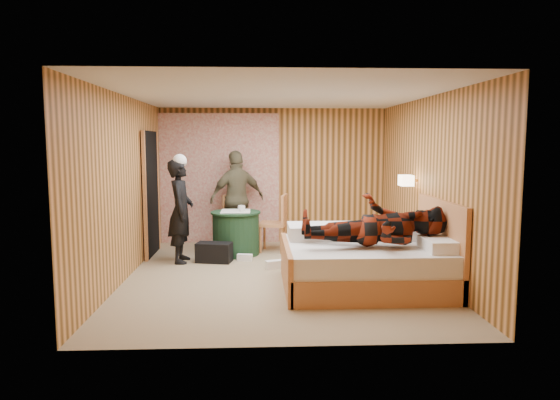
{
  "coord_description": "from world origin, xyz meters",
  "views": [
    {
      "loc": [
        -0.29,
        -6.87,
        1.85
      ],
      "look_at": [
        0.02,
        0.15,
        1.05
      ],
      "focal_mm": 32.0,
      "sensor_mm": 36.0,
      "label": 1
    }
  ],
  "objects_px": {
    "bed": "(368,262)",
    "man_at_table": "(237,199)",
    "chair_near": "(278,219)",
    "wall_lamp": "(406,180)",
    "nightstand": "(394,243)",
    "duffel_bag": "(214,252)",
    "man_on_bed": "(375,213)",
    "woman_standing": "(181,211)",
    "round_table": "(236,233)",
    "chair_far": "(236,217)"
  },
  "relations": [
    {
      "from": "round_table",
      "to": "man_on_bed",
      "type": "relative_size",
      "value": 0.47
    },
    {
      "from": "bed",
      "to": "round_table",
      "type": "xyz_separation_m",
      "value": [
        -1.78,
        1.99,
        0.04
      ]
    },
    {
      "from": "bed",
      "to": "duffel_bag",
      "type": "height_order",
      "value": "bed"
    },
    {
      "from": "wall_lamp",
      "to": "man_at_table",
      "type": "xyz_separation_m",
      "value": [
        -2.58,
        1.59,
        -0.44
      ]
    },
    {
      "from": "woman_standing",
      "to": "man_at_table",
      "type": "height_order",
      "value": "man_at_table"
    },
    {
      "from": "nightstand",
      "to": "duffel_bag",
      "type": "relative_size",
      "value": 1.03
    },
    {
      "from": "chair_near",
      "to": "man_on_bed",
      "type": "xyz_separation_m",
      "value": [
        1.1,
        -2.41,
        0.42
      ]
    },
    {
      "from": "wall_lamp",
      "to": "bed",
      "type": "distance_m",
      "value": 1.66
    },
    {
      "from": "wall_lamp",
      "to": "woman_standing",
      "type": "xyz_separation_m",
      "value": [
        -3.41,
        0.4,
        -0.5
      ]
    },
    {
      "from": "man_at_table",
      "to": "round_table",
      "type": "bearing_deg",
      "value": 66.04
    },
    {
      "from": "bed",
      "to": "man_on_bed",
      "type": "relative_size",
      "value": 1.18
    },
    {
      "from": "nightstand",
      "to": "duffel_bag",
      "type": "distance_m",
      "value": 2.86
    },
    {
      "from": "nightstand",
      "to": "round_table",
      "type": "xyz_separation_m",
      "value": [
        -2.54,
        0.5,
        0.09
      ]
    },
    {
      "from": "nightstand",
      "to": "round_table",
      "type": "relative_size",
      "value": 0.67
    },
    {
      "from": "wall_lamp",
      "to": "round_table",
      "type": "height_order",
      "value": "wall_lamp"
    },
    {
      "from": "man_on_bed",
      "to": "woman_standing",
      "type": "bearing_deg",
      "value": 146.9
    },
    {
      "from": "nightstand",
      "to": "chair_far",
      "type": "distance_m",
      "value": 2.83
    },
    {
      "from": "round_table",
      "to": "man_at_table",
      "type": "xyz_separation_m",
      "value": [
        -0.0,
        0.69,
        0.49
      ]
    },
    {
      "from": "man_at_table",
      "to": "man_on_bed",
      "type": "bearing_deg",
      "value": 97.93
    },
    {
      "from": "woman_standing",
      "to": "man_on_bed",
      "type": "relative_size",
      "value": 0.91
    },
    {
      "from": "duffel_bag",
      "to": "man_on_bed",
      "type": "xyz_separation_m",
      "value": [
        2.13,
        -1.69,
        0.84
      ]
    },
    {
      "from": "chair_near",
      "to": "man_on_bed",
      "type": "bearing_deg",
      "value": 36.78
    },
    {
      "from": "bed",
      "to": "chair_far",
      "type": "distance_m",
      "value": 3.21
    },
    {
      "from": "nightstand",
      "to": "man_at_table",
      "type": "height_order",
      "value": "man_at_table"
    },
    {
      "from": "nightstand",
      "to": "man_on_bed",
      "type": "height_order",
      "value": "man_on_bed"
    },
    {
      "from": "round_table",
      "to": "man_at_table",
      "type": "bearing_deg",
      "value": 90.0
    },
    {
      "from": "bed",
      "to": "round_table",
      "type": "height_order",
      "value": "bed"
    },
    {
      "from": "chair_near",
      "to": "man_on_bed",
      "type": "distance_m",
      "value": 2.68
    },
    {
      "from": "man_at_table",
      "to": "nightstand",
      "type": "bearing_deg",
      "value": 130.79
    },
    {
      "from": "round_table",
      "to": "man_on_bed",
      "type": "distance_m",
      "value": 2.93
    },
    {
      "from": "nightstand",
      "to": "chair_far",
      "type": "xyz_separation_m",
      "value": [
        -2.57,
        1.16,
        0.26
      ]
    },
    {
      "from": "bed",
      "to": "chair_far",
      "type": "bearing_deg",
      "value": 124.46
    },
    {
      "from": "chair_far",
      "to": "man_on_bed",
      "type": "xyz_separation_m",
      "value": [
        1.84,
        -2.87,
        0.46
      ]
    },
    {
      "from": "round_table",
      "to": "woman_standing",
      "type": "distance_m",
      "value": 1.06
    },
    {
      "from": "bed",
      "to": "nightstand",
      "type": "xyz_separation_m",
      "value": [
        0.76,
        1.48,
        -0.05
      ]
    },
    {
      "from": "wall_lamp",
      "to": "duffel_bag",
      "type": "xyz_separation_m",
      "value": [
        -2.9,
        0.37,
        -1.15
      ]
    },
    {
      "from": "man_on_bed",
      "to": "chair_far",
      "type": "bearing_deg",
      "value": 122.68
    },
    {
      "from": "chair_far",
      "to": "man_at_table",
      "type": "height_order",
      "value": "man_at_table"
    },
    {
      "from": "wall_lamp",
      "to": "woman_standing",
      "type": "distance_m",
      "value": 3.47
    },
    {
      "from": "round_table",
      "to": "chair_far",
      "type": "bearing_deg",
      "value": 92.65
    },
    {
      "from": "round_table",
      "to": "chair_far",
      "type": "relative_size",
      "value": 0.89
    },
    {
      "from": "wall_lamp",
      "to": "woman_standing",
      "type": "relative_size",
      "value": 0.16
    },
    {
      "from": "man_at_table",
      "to": "duffel_bag",
      "type": "bearing_deg",
      "value": 51.49
    },
    {
      "from": "duffel_bag",
      "to": "man_on_bed",
      "type": "height_order",
      "value": "man_on_bed"
    },
    {
      "from": "nightstand",
      "to": "duffel_bag",
      "type": "height_order",
      "value": "nightstand"
    },
    {
      "from": "wall_lamp",
      "to": "chair_near",
      "type": "distance_m",
      "value": 2.29
    },
    {
      "from": "nightstand",
      "to": "duffel_bag",
      "type": "xyz_separation_m",
      "value": [
        -2.86,
        -0.03,
        -0.12
      ]
    },
    {
      "from": "bed",
      "to": "man_at_table",
      "type": "height_order",
      "value": "man_at_table"
    },
    {
      "from": "bed",
      "to": "chair_near",
      "type": "height_order",
      "value": "bed"
    },
    {
      "from": "woman_standing",
      "to": "man_on_bed",
      "type": "xyz_separation_m",
      "value": [
        2.64,
        -1.72,
        0.19
      ]
    }
  ]
}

